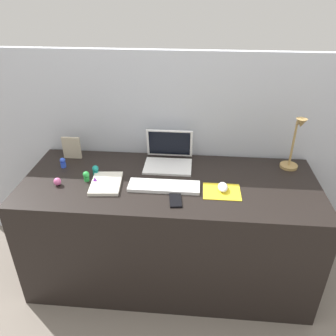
# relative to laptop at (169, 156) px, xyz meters

# --- Properties ---
(ground_plane) EXTENTS (6.00, 6.00, 0.00)m
(ground_plane) POSITION_rel_laptop_xyz_m (0.03, -0.22, -0.79)
(ground_plane) COLOR slate
(back_wall) EXTENTS (2.96, 0.05, 1.42)m
(back_wall) POSITION_rel_laptop_xyz_m (0.03, 0.17, -0.08)
(back_wall) COLOR #B2B7C1
(back_wall) RESTS_ON ground_plane
(desk) EXTENTS (1.76, 0.71, 0.74)m
(desk) POSITION_rel_laptop_xyz_m (0.03, -0.22, -0.42)
(desk) COLOR black
(desk) RESTS_ON ground_plane
(laptop) EXTENTS (0.30, 0.25, 0.21)m
(laptop) POSITION_rel_laptop_xyz_m (0.00, 0.00, 0.00)
(laptop) COLOR white
(laptop) RESTS_ON desk
(keyboard) EXTENTS (0.41, 0.13, 0.02)m
(keyboard) POSITION_rel_laptop_xyz_m (-0.00, -0.29, -0.04)
(keyboard) COLOR white
(keyboard) RESTS_ON desk
(mousepad) EXTENTS (0.21, 0.17, 0.00)m
(mousepad) POSITION_rel_laptop_xyz_m (0.33, -0.31, -0.05)
(mousepad) COLOR yellow
(mousepad) RESTS_ON desk
(mouse) EXTENTS (0.06, 0.10, 0.03)m
(mouse) POSITION_rel_laptop_xyz_m (0.33, -0.29, -0.03)
(mouse) COLOR white
(mouse) RESTS_ON mousepad
(cell_phone) EXTENTS (0.08, 0.14, 0.01)m
(cell_phone) POSITION_rel_laptop_xyz_m (0.07, -0.42, -0.05)
(cell_phone) COLOR black
(cell_phone) RESTS_ON desk
(desk_lamp) EXTENTS (0.11, 0.16, 0.36)m
(desk_lamp) POSITION_rel_laptop_xyz_m (0.77, -0.01, 0.12)
(desk_lamp) COLOR #A5844C
(desk_lamp) RESTS_ON desk
(notebook_pad) EXTENTS (0.19, 0.25, 0.02)m
(notebook_pad) POSITION_rel_laptop_xyz_m (-0.34, -0.29, -0.04)
(notebook_pad) COLOR silver
(notebook_pad) RESTS_ON desk
(picture_frame) EXTENTS (0.12, 0.02, 0.15)m
(picture_frame) POSITION_rel_laptop_xyz_m (-0.65, 0.02, 0.02)
(picture_frame) COLOR #B2A58C
(picture_frame) RESTS_ON desk
(toy_figurine_purple) EXTENTS (0.04, 0.04, 0.04)m
(toy_figurine_purple) POSITION_rel_laptop_xyz_m (-0.41, -0.28, -0.03)
(toy_figurine_purple) COLOR purple
(toy_figurine_purple) RESTS_ON desk
(toy_figurine_blue) EXTENTS (0.03, 0.03, 0.07)m
(toy_figurine_blue) POSITION_rel_laptop_xyz_m (-0.67, -0.11, -0.02)
(toy_figurine_blue) COLOR blue
(toy_figurine_blue) RESTS_ON desk
(toy_figurine_green) EXTENTS (0.04, 0.04, 0.06)m
(toy_figurine_green) POSITION_rel_laptop_xyz_m (-0.47, -0.26, -0.02)
(toy_figurine_green) COLOR green
(toy_figurine_green) RESTS_ON desk
(toy_figurine_teal) EXTENTS (0.04, 0.04, 0.06)m
(toy_figurine_teal) POSITION_rel_laptop_xyz_m (-0.43, -0.18, -0.02)
(toy_figurine_teal) COLOR teal
(toy_figurine_teal) RESTS_ON desk
(toy_figurine_pink) EXTENTS (0.04, 0.04, 0.05)m
(toy_figurine_pink) POSITION_rel_laptop_xyz_m (-0.62, -0.32, -0.03)
(toy_figurine_pink) COLOR pink
(toy_figurine_pink) RESTS_ON desk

